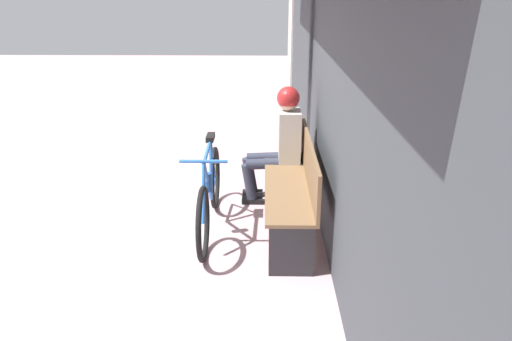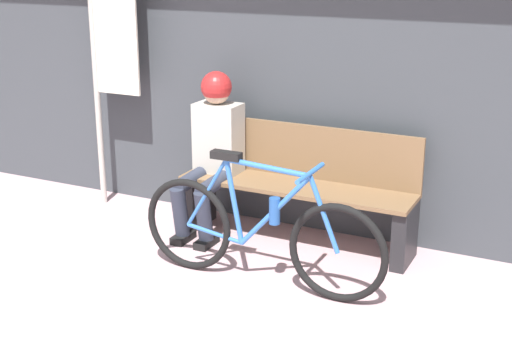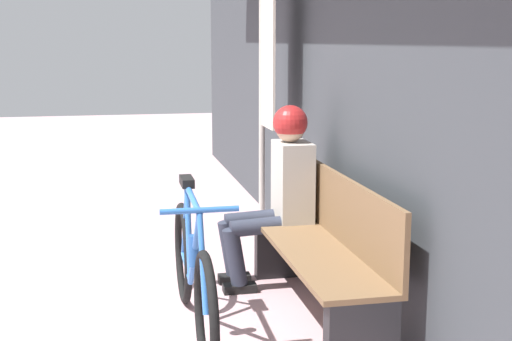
{
  "view_description": "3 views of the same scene",
  "coord_description": "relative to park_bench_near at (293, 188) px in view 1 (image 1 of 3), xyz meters",
  "views": [
    {
      "loc": [
        4.58,
        2.1,
        2.17
      ],
      "look_at": [
        0.28,
        2.02,
        0.57
      ],
      "focal_mm": 35.0,
      "sensor_mm": 36.0,
      "label": 1
    },
    {
      "loc": [
        2.19,
        -2.18,
        2.09
      ],
      "look_at": [
        0.14,
        1.99,
        0.63
      ],
      "focal_mm": 50.0,
      "sensor_mm": 36.0,
      "label": 2
    },
    {
      "loc": [
        4.16,
        1.16,
        1.64
      ],
      "look_at": [
        0.1,
        2.01,
        0.88
      ],
      "focal_mm": 50.0,
      "sensor_mm": 36.0,
      "label": 3
    }
  ],
  "objects": [
    {
      "name": "bicycle",
      "position": [
        0.06,
        -0.78,
        -0.05
      ],
      "size": [
        1.69,
        0.4,
        0.86
      ],
      "color": "black",
      "rests_on": "ground_plane"
    },
    {
      "name": "banner_pole",
      "position": [
        -1.67,
        0.03,
        0.94
      ],
      "size": [
        0.45,
        0.05,
        2.08
      ],
      "color": "#B7B2A8",
      "rests_on": "ground_plane"
    },
    {
      "name": "storefront_wall",
      "position": [
        -0.3,
        0.31,
        1.26
      ],
      "size": [
        12.0,
        0.56,
        3.2
      ],
      "color": "#3D4247",
      "rests_on": "ground_plane"
    },
    {
      "name": "person_seated",
      "position": [
        -0.65,
        -0.11,
        0.3
      ],
      "size": [
        0.34,
        0.61,
        1.22
      ],
      "color": "#2D3342",
      "rests_on": "ground_plane"
    },
    {
      "name": "park_bench_near",
      "position": [
        0.0,
        0.0,
        0.0
      ],
      "size": [
        1.73,
        0.42,
        0.85
      ],
      "color": "brown",
      "rests_on": "ground_plane"
    },
    {
      "name": "ground_plane",
      "position": [
        -0.3,
        -2.37,
        -0.4
      ],
      "size": [
        24.0,
        24.0,
        0.0
      ],
      "primitive_type": "plane",
      "color": "#C69EA3"
    }
  ]
}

